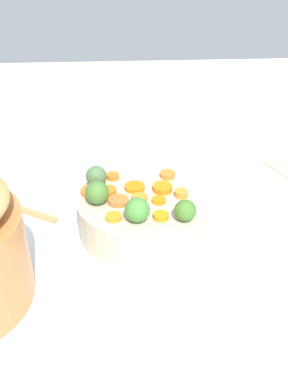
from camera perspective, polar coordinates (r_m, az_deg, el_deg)
The scene contains 18 objects.
tabletop at distance 0.84m, azimuth -1.25°, elevation -4.09°, with size 2.40×2.40×0.02m, color silver.
serving_bowl_carrots at distance 0.78m, azimuth 0.00°, elevation -2.86°, with size 0.25×0.25×0.07m, color #B7AC92.
carrot_slice_0 at distance 0.77m, azimuth -4.89°, elevation 0.15°, with size 0.03×0.03×0.01m, color orange.
carrot_slice_1 at distance 0.75m, azimuth -3.50°, elevation -1.22°, with size 0.04×0.04×0.01m, color orange.
carrot_slice_2 at distance 0.82m, azimuth 3.24°, elevation 2.37°, with size 0.03×0.03×0.01m, color orange.
carrot_slice_3 at distance 0.70m, azimuth 2.32°, elevation -3.31°, with size 0.03×0.03×0.01m, color orange.
carrot_slice_4 at distance 0.82m, azimuth -4.30°, elevation 2.16°, with size 0.03×0.03×0.01m, color orange.
carrot_slice_5 at distance 0.75m, azimuth -0.60°, elevation -0.78°, with size 0.03×0.03×0.01m, color orange.
carrot_slice_6 at distance 0.78m, azimuth 2.54°, elevation 0.55°, with size 0.04×0.04×0.01m, color orange.
carrot_slice_7 at distance 0.76m, azimuth 5.11°, elevation -0.21°, with size 0.02×0.02×0.01m, color orange.
carrot_slice_8 at distance 0.75m, azimuth 2.03°, elevation -1.16°, with size 0.03×0.03×0.01m, color orange.
carrot_slice_9 at distance 0.71m, azimuth -4.17°, elevation -3.43°, with size 0.03×0.03×0.01m, color orange.
carrot_slice_10 at distance 0.78m, azimuth -1.15°, elevation 0.68°, with size 0.04×0.04×0.01m, color orange.
carrot_slice_11 at distance 0.78m, azimuth -7.38°, elevation 0.11°, with size 0.04×0.04×0.01m, color orange.
brussels_sprout_0 at distance 0.70m, azimuth 5.66°, elevation -2.53°, with size 0.04×0.04×0.04m, color #437127.
brussels_sprout_1 at distance 0.74m, azimuth -6.43°, elevation -0.09°, with size 0.04×0.04×0.04m, color #45702E.
brussels_sprout_2 at distance 0.79m, azimuth -6.56°, elevation 2.18°, with size 0.04×0.04×0.04m, color #466B40.
brussels_sprout_3 at distance 0.69m, azimuth -0.54°, elevation -2.46°, with size 0.04×0.04×0.04m, color #458337.
Camera 1 is at (0.68, -0.03, 0.50)m, focal length 39.01 mm.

